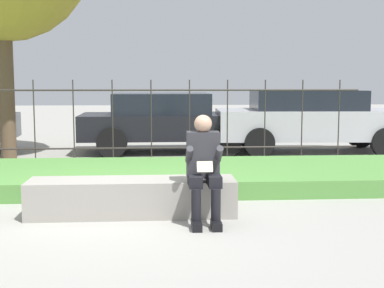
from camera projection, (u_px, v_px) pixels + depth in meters
ground_plane at (119, 215)px, 6.55m from camera, size 60.00×60.00×0.00m
stone_bench at (132, 199)px, 6.54m from camera, size 2.52×0.59×0.45m
person_seated_reader at (204, 164)px, 6.21m from camera, size 0.42×0.73×1.25m
grass_berm at (127, 176)px, 8.49m from camera, size 10.97×2.54×0.26m
iron_fence at (132, 121)px, 10.38m from camera, size 8.97×0.03×1.66m
car_parked_right at (312, 119)px, 12.24m from camera, size 4.48×2.03×1.43m
car_parked_center at (166, 121)px, 12.29m from camera, size 3.99×1.96×1.36m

